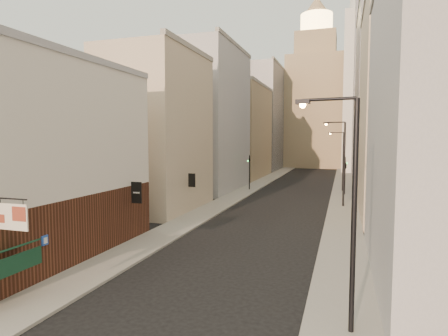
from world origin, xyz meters
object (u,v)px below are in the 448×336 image
at_px(streetlamp_mid, 342,159).
at_px(traffic_light_right, 345,165).
at_px(clock_tower, 315,99).
at_px(streetlamp_far, 342,158).
at_px(streetlamp_near, 348,201).
at_px(traffic_light_left, 250,165).
at_px(white_tower, 363,86).

relative_size(streetlamp_mid, traffic_light_right, 1.83).
xyz_separation_m(clock_tower, traffic_light_right, (7.64, -50.14, -13.70)).
relative_size(streetlamp_mid, streetlamp_far, 1.11).
bearing_deg(streetlamp_mid, streetlamp_far, 104.70).
bearing_deg(traffic_light_right, streetlamp_mid, 85.21).
bearing_deg(traffic_light_right, clock_tower, -83.70).
bearing_deg(clock_tower, streetlamp_far, -81.30).
bearing_deg(streetlamp_near, traffic_light_right, 97.68).
bearing_deg(streetlamp_far, streetlamp_mid, -79.53).
height_order(streetlamp_near, streetlamp_mid, streetlamp_mid).
relative_size(streetlamp_near, traffic_light_right, 1.77).
bearing_deg(streetlamp_far, traffic_light_left, -158.27).
relative_size(streetlamp_far, traffic_light_right, 1.65).
height_order(streetlamp_far, traffic_light_left, streetlamp_far).
bearing_deg(streetlamp_far, clock_tower, 108.70).
distance_m(streetlamp_near, streetlamp_mid, 27.36).
xyz_separation_m(clock_tower, streetlamp_mid, (7.26, -59.08, -12.41)).
bearing_deg(white_tower, traffic_light_right, -95.31).
height_order(white_tower, streetlamp_far, white_tower).
bearing_deg(traffic_light_right, white_tower, -97.68).
height_order(streetlamp_near, streetlamp_far, streetlamp_near).
height_order(streetlamp_mid, streetlamp_far, streetlamp_mid).
xyz_separation_m(white_tower, traffic_light_left, (-16.25, -35.35, -14.94)).
distance_m(clock_tower, streetlamp_near, 87.67).
height_order(clock_tower, streetlamp_near, clock_tower).
distance_m(streetlamp_near, streetlamp_far, 39.66).
xyz_separation_m(white_tower, traffic_light_right, (-3.36, -36.14, -14.67)).
bearing_deg(streetlamp_near, white_tower, 95.06).
bearing_deg(clock_tower, streetlamp_mid, -82.99).
relative_size(streetlamp_near, streetlamp_mid, 0.97).
relative_size(white_tower, traffic_light_right, 8.30).
relative_size(streetlamp_mid, traffic_light_left, 1.83).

